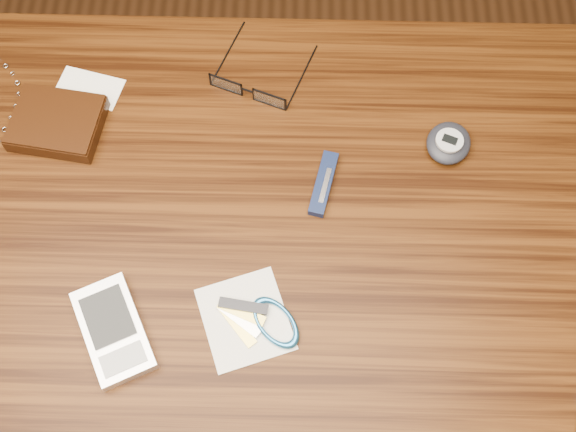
% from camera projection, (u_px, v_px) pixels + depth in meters
% --- Properties ---
extents(ground, '(3.80, 3.80, 0.00)m').
position_uv_depth(ground, '(263.00, 376.00, 1.57)').
color(ground, '#472814').
rests_on(ground, ground).
extents(desk, '(1.00, 0.70, 0.75)m').
position_uv_depth(desk, '(247.00, 273.00, 0.98)').
color(desk, '#381C09').
rests_on(desk, ground).
extents(wallet_and_card, '(0.14, 0.15, 0.02)m').
position_uv_depth(wallet_and_card, '(58.00, 122.00, 0.94)').
color(wallet_and_card, black).
rests_on(wallet_and_card, desk).
extents(eyeglasses, '(0.15, 0.15, 0.02)m').
position_uv_depth(eyeglasses, '(250.00, 89.00, 0.97)').
color(eyeglasses, black).
rests_on(eyeglasses, desk).
extents(pda_phone, '(0.11, 0.14, 0.02)m').
position_uv_depth(pda_phone, '(113.00, 330.00, 0.83)').
color(pda_phone, silver).
rests_on(pda_phone, desk).
extents(pedometer, '(0.08, 0.08, 0.03)m').
position_uv_depth(pedometer, '(449.00, 143.00, 0.93)').
color(pedometer, black).
rests_on(pedometer, desk).
extents(notepad_keys, '(0.14, 0.13, 0.01)m').
position_uv_depth(notepad_keys, '(260.00, 320.00, 0.84)').
color(notepad_keys, silver).
rests_on(notepad_keys, desk).
extents(pocket_knife, '(0.04, 0.09, 0.01)m').
position_uv_depth(pocket_knife, '(324.00, 184.00, 0.91)').
color(pocket_knife, '#0D1D3D').
rests_on(pocket_knife, desk).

